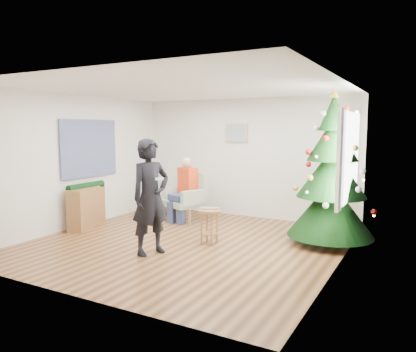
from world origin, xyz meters
The scene contains 19 objects.
floor centered at (0.00, 0.00, 0.00)m, with size 5.00×5.00×0.00m, color brown.
ceiling centered at (0.00, 0.00, 2.60)m, with size 5.00×5.00×0.00m, color white.
wall_back centered at (0.00, 2.50, 1.30)m, with size 5.00×5.00×0.00m, color silver.
wall_front centered at (0.00, -2.50, 1.30)m, with size 5.00×5.00×0.00m, color silver.
wall_left centered at (-2.50, 0.00, 1.30)m, with size 5.00×5.00×0.00m, color silver.
wall_right centered at (2.50, 0.00, 1.30)m, with size 5.00×5.00×0.00m, color silver.
window_panel centered at (2.47, 1.00, 1.50)m, with size 0.04×1.30×1.40m, color white.
curtains centered at (2.44, 1.00, 1.50)m, with size 0.05×1.75×1.50m.
christmas_tree centered at (2.15, 1.16, 1.17)m, with size 1.44×1.44×2.60m.
stool centered at (0.36, 0.16, 0.30)m, with size 0.39×0.39×0.59m.
laptop centered at (0.36, 0.16, 0.61)m, with size 0.32×0.21×0.03m, color silver.
armchair centered at (-0.90, 1.49, 0.38)m, with size 0.98×0.96×1.02m.
seated_person centered at (-0.93, 1.44, 0.69)m, with size 0.57×0.72×1.34m.
standing_man centered at (-0.17, -0.75, 0.90)m, with size 0.65×0.43×1.79m, color black.
game_controller centered at (0.02, -0.78, 1.20)m, with size 0.04×0.13×0.04m, color white.
console centered at (-2.33, 0.04, 0.40)m, with size 0.30×1.00×0.80m, color brown.
garland centered at (-2.33, 0.04, 0.82)m, with size 0.14×0.14×0.90m, color black.
tapestry centered at (-2.46, 0.30, 1.55)m, with size 0.03×1.50×1.15m, color black.
framed_picture centered at (-0.20, 2.46, 1.85)m, with size 0.52×0.05×0.42m.
Camera 1 is at (3.55, -5.74, 1.95)m, focal length 35.00 mm.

